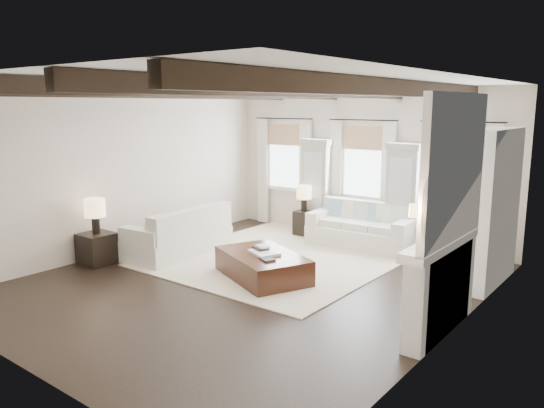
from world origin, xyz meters
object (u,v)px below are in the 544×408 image
Objects in this scene: sofa_left at (181,235)px; side_table_front at (97,248)px; sofa_back at (363,229)px; ottoman at (263,266)px; side_table_back at (304,223)px.

sofa_left is 3.93× the size of side_table_front.
sofa_back is 5.18m from side_table_front.
sofa_left reaches higher than sofa_back.
ottoman is (-0.33, -2.85, -0.16)m from sofa_back.
sofa_left is 1.35× the size of ottoman.
side_table_front is (-2.92, -1.19, 0.07)m from ottoman.
sofa_back is 3.66m from sofa_left.
ottoman is (2.16, -0.17, -0.16)m from sofa_left.
ottoman is 2.91× the size of side_table_front.
side_table_back is at bearing 69.64° from sofa_left.
ottoman is at bearing -96.67° from sofa_back.
sofa_left is (-2.50, -2.68, 0.00)m from sofa_back.
sofa_back is 2.87m from ottoman.
side_table_front is at bearing -118.94° from sofa_left.
ottoman is 3.11m from side_table_back.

